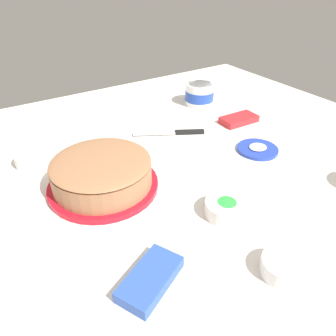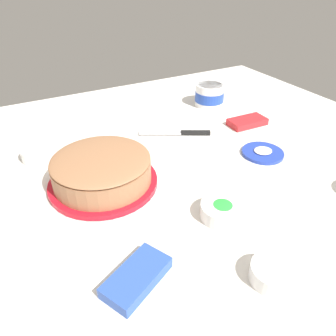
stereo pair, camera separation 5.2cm
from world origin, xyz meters
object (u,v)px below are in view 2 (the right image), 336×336
at_px(frosting_tub, 210,95).
at_px(sprinkle_bowl_orange, 38,153).
at_px(frosted_cake, 102,171).
at_px(sprinkle_bowl_green, 222,210).
at_px(candy_box_upper, 247,122).
at_px(sprinkle_bowl_rainbow, 273,273).
at_px(frosting_tub_lid, 263,153).
at_px(spreading_knife, 181,133).
at_px(candy_box_lower, 137,277).

xyz_separation_m(frosting_tub, sprinkle_bowl_orange, (-0.66, -0.10, -0.02)).
distance_m(frosted_cake, sprinkle_bowl_green, 0.31).
bearing_deg(sprinkle_bowl_green, candy_box_upper, 43.40).
bearing_deg(frosted_cake, frosting_tub, 29.65).
height_order(frosting_tub, sprinkle_bowl_rainbow, frosting_tub).
xyz_separation_m(frosting_tub_lid, sprinkle_bowl_rainbow, (-0.29, -0.34, 0.01)).
height_order(frosting_tub_lid, sprinkle_bowl_orange, sprinkle_bowl_orange).
bearing_deg(candy_box_upper, spreading_knife, 170.89).
bearing_deg(sprinkle_bowl_green, frosting_tub, 58.02).
bearing_deg(sprinkle_bowl_green, frosted_cake, 128.42).
xyz_separation_m(spreading_knife, sprinkle_bowl_green, (-0.12, -0.39, 0.01)).
distance_m(frosting_tub, candy_box_lower, 0.85).
bearing_deg(frosted_cake, candy_box_upper, 9.90).
xyz_separation_m(frosting_tub, sprinkle_bowl_green, (-0.34, -0.55, -0.02)).
xyz_separation_m(sprinkle_bowl_rainbow, sprinkle_bowl_orange, (-0.30, 0.63, 0.00)).
relative_size(frosted_cake, sprinkle_bowl_orange, 2.91).
relative_size(sprinkle_bowl_orange, candy_box_upper, 0.72).
distance_m(frosting_tub, sprinkle_bowl_rainbow, 0.82).
bearing_deg(sprinkle_bowl_orange, frosting_tub_lid, -26.26).
bearing_deg(sprinkle_bowl_green, sprinkle_bowl_orange, 124.98).
height_order(frosting_tub_lid, candy_box_lower, candy_box_lower).
height_order(frosting_tub, candy_box_upper, frosting_tub).
relative_size(sprinkle_bowl_rainbow, sprinkle_bowl_green, 0.83).
bearing_deg(frosting_tub, sprinkle_bowl_orange, -171.64).
relative_size(frosted_cake, frosting_tub_lid, 2.26).
bearing_deg(frosting_tub, frosting_tub_lid, -100.71).
distance_m(spreading_knife, candy_box_upper, 0.24).
xyz_separation_m(sprinkle_bowl_orange, candy_box_upper, (0.68, -0.11, -0.01)).
bearing_deg(spreading_knife, candy_box_lower, -128.22).
height_order(frosted_cake, candy_box_upper, frosted_cake).
height_order(sprinkle_bowl_rainbow, candy_box_lower, sprinkle_bowl_rainbow).
height_order(frosting_tub_lid, sprinkle_bowl_green, sprinkle_bowl_green).
xyz_separation_m(frosted_cake, sprinkle_bowl_rainbow, (0.17, -0.42, -0.02)).
bearing_deg(frosting_tub_lid, frosting_tub, 79.29).
xyz_separation_m(sprinkle_bowl_rainbow, candy_box_lower, (-0.22, 0.11, -0.01)).
bearing_deg(sprinkle_bowl_orange, frosting_tub, 8.36).
bearing_deg(frosted_cake, frosting_tub_lid, -9.90).
bearing_deg(sprinkle_bowl_rainbow, frosted_cake, 112.21).
xyz_separation_m(frosted_cake, spreading_knife, (0.32, 0.14, -0.04)).
relative_size(frosting_tub_lid, spreading_knife, 0.57).
bearing_deg(sprinkle_bowl_rainbow, frosting_tub_lid, 49.61).
distance_m(sprinkle_bowl_rainbow, sprinkle_bowl_orange, 0.70).
bearing_deg(frosting_tub, frosted_cake, -150.35).
xyz_separation_m(frosted_cake, candy_box_upper, (0.56, 0.10, -0.03)).
bearing_deg(candy_box_upper, sprinkle_bowl_green, -134.61).
height_order(frosted_cake, spreading_knife, frosted_cake).
bearing_deg(frosting_tub_lid, spreading_knife, 123.54).
distance_m(frosted_cake, frosting_tub, 0.62).
relative_size(frosting_tub, sprinkle_bowl_orange, 1.18).
xyz_separation_m(candy_box_lower, candy_box_upper, (0.60, 0.41, -0.00)).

